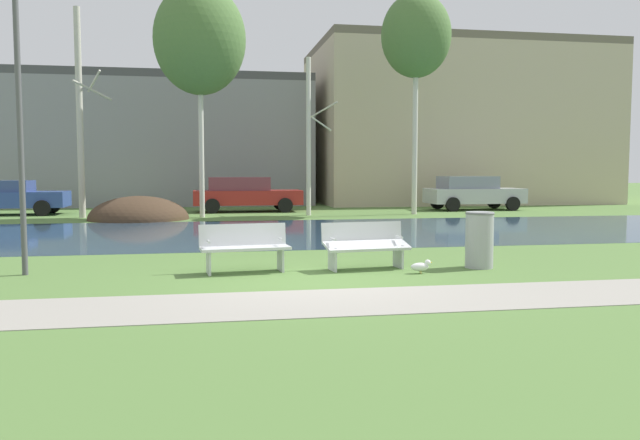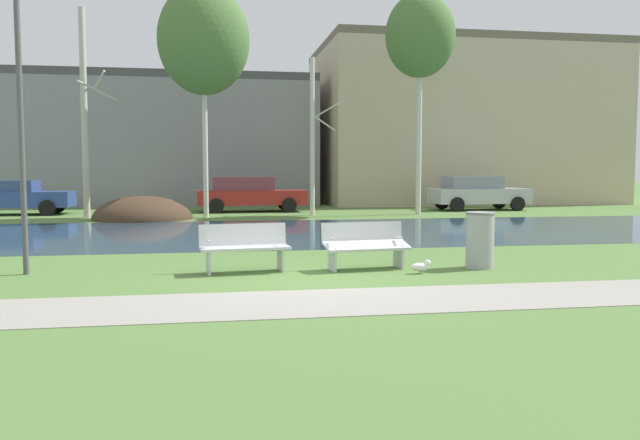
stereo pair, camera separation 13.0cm
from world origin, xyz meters
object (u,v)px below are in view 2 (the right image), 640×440
Objects in this scene: streetlamp at (19,67)px; seagull at (421,266)px; parked_sedan_second_red at (249,194)px; parked_hatch_third_silver at (477,192)px; bench_right at (365,244)px; trash_bin at (480,239)px; bench_left at (244,246)px; parked_van_nearest_blue at (11,196)px.

seagull is at bearing -8.87° from streetlamp.
parked_hatch_third_silver is at bearing -2.97° from parked_sedan_second_red.
trash_bin is (2.17, -0.23, 0.08)m from bench_right.
seagull is 0.09× the size of parked_sedan_second_red.
trash_bin is at bearing -3.02° from bench_left.
parked_hatch_third_silver is at bearing 66.82° from trash_bin.
bench_left is at bearing -61.81° from parked_van_nearest_blue.
seagull is 20.88m from parked_van_nearest_blue.
trash_bin is at bearing -51.58° from parked_van_nearest_blue.
parked_van_nearest_blue is 20.26m from parked_hatch_third_silver.
parked_van_nearest_blue is (-4.97, 16.05, -2.87)m from streetlamp.
seagull is 7.85m from streetlamp.
parked_sedan_second_red is at bearing 177.03° from parked_hatch_third_silver.
bench_left is 4.42m from trash_bin.
parked_sedan_second_red reaches higher than bench_right.
parked_sedan_second_red is (-3.41, 16.95, 0.25)m from trash_bin.
parked_hatch_third_silver is (7.02, 16.41, 0.27)m from trash_bin.
streetlamp is 17.05m from parked_van_nearest_blue.
parked_van_nearest_blue is at bearing 118.19° from bench_left.
trash_bin is at bearing -4.36° from streetlamp.
seagull is (0.85, -0.69, -0.34)m from bench_right.
streetlamp reaches higher than seagull.
parked_van_nearest_blue is at bearing 179.22° from parked_hatch_third_silver.
bench_right is at bearing 141.20° from seagull.
parked_hatch_third_silver is at bearing 60.39° from bench_right.
parked_van_nearest_blue reaches higher than seagull.
bench_left reaches higher than seagull.
bench_right is 19.82m from parked_van_nearest_blue.
parked_van_nearest_blue is (-13.23, 16.68, 0.21)m from trash_bin.
bench_left is 2.25m from bench_right.
parked_van_nearest_blue is (-8.82, 16.45, 0.29)m from bench_left.
seagull is at bearing -116.31° from parked_hatch_third_silver.
streetlamp is 1.15× the size of parked_sedan_second_red.
bench_left is 0.35× the size of parked_van_nearest_blue.
trash_bin reaches higher than bench_left.
bench_right is 18.61m from parked_hatch_third_silver.
streetlamp is at bearing 176.27° from bench_right.
parked_van_nearest_blue is 0.98× the size of parked_sedan_second_red.
parked_sedan_second_red is at bearing 96.87° from seagull.
parked_sedan_second_red is (-1.24, 16.71, 0.33)m from bench_right.
parked_van_nearest_blue is at bearing 123.93° from bench_right.
bench_left is 4.99m from streetlamp.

